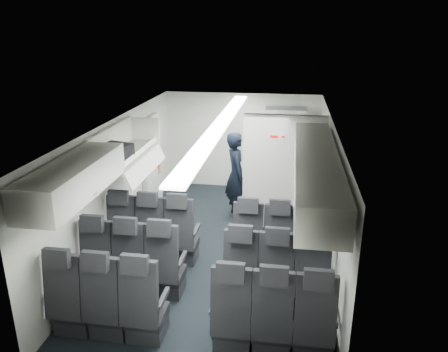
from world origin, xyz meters
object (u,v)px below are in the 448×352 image
(galley_unit, at_px, (284,152))
(carry_on_bag, at_px, (117,152))
(boarding_door, at_px, (152,162))
(flight_attendant, at_px, (236,175))
(seat_row_front, at_px, (215,242))
(seat_row_rear, at_px, (188,315))
(seat_row_mid, at_px, (203,273))

(galley_unit, bearing_deg, carry_on_bag, -126.25)
(boarding_door, relative_size, flight_attendant, 1.11)
(carry_on_bag, bearing_deg, seat_row_front, 17.04)
(seat_row_front, height_order, seat_row_rear, same)
(seat_row_rear, bearing_deg, galley_unit, 79.35)
(boarding_door, xyz_separation_m, flight_attendant, (1.72, -0.17, -0.12))
(boarding_door, bearing_deg, seat_row_front, -51.84)
(galley_unit, height_order, boarding_door, galley_unit)
(galley_unit, distance_m, carry_on_bag, 4.14)
(boarding_door, bearing_deg, carry_on_bag, -84.81)
(seat_row_front, xyz_separation_m, boarding_door, (-1.64, 2.09, 0.55))
(seat_row_rear, xyz_separation_m, carry_on_bag, (-1.45, 1.78, 1.37))
(flight_attendant, height_order, carry_on_bag, carry_on_bag)
(seat_row_rear, bearing_deg, seat_row_mid, 90.00)
(seat_row_front, bearing_deg, flight_attendant, 87.52)
(flight_attendant, xyz_separation_m, carry_on_bag, (-1.53, -1.93, 0.94))
(boarding_door, bearing_deg, flight_attendant, -5.70)
(seat_row_front, bearing_deg, carry_on_bag, -179.35)
(seat_row_mid, distance_m, flight_attendant, 2.85)
(seat_row_mid, distance_m, seat_row_rear, 0.90)
(seat_row_rear, bearing_deg, carry_on_bag, 129.07)
(seat_row_rear, relative_size, boarding_door, 1.79)
(boarding_door, height_order, carry_on_bag, carry_on_bag)
(seat_row_mid, relative_size, galley_unit, 1.75)
(carry_on_bag, bearing_deg, seat_row_rear, -34.54)
(galley_unit, bearing_deg, boarding_door, -155.72)
(galley_unit, distance_m, flight_attendant, 1.60)
(seat_row_front, height_order, flight_attendant, flight_attendant)
(seat_row_front, distance_m, carry_on_bag, 1.99)
(seat_row_rear, relative_size, galley_unit, 1.75)
(seat_row_front, relative_size, seat_row_mid, 1.00)
(seat_row_mid, xyz_separation_m, seat_row_rear, (0.00, -0.90, 0.00))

